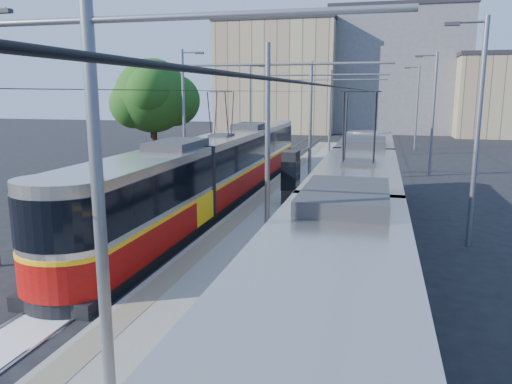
# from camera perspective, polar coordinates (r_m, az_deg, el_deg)

# --- Properties ---
(ground) EXTENTS (160.00, 160.00, 0.00)m
(ground) POSITION_cam_1_polar(r_m,az_deg,el_deg) (12.79, -6.90, -14.10)
(ground) COLOR black
(ground) RESTS_ON ground
(platform) EXTENTS (4.00, 50.00, 0.30)m
(platform) POSITION_cam_1_polar(r_m,az_deg,el_deg) (28.58, 5.26, 0.54)
(platform) COLOR gray
(platform) RESTS_ON ground
(tactile_strip_left) EXTENTS (0.70, 50.00, 0.01)m
(tactile_strip_left) POSITION_cam_1_polar(r_m,az_deg,el_deg) (28.81, 2.42, 0.98)
(tactile_strip_left) COLOR gray
(tactile_strip_left) RESTS_ON platform
(tactile_strip_right) EXTENTS (0.70, 50.00, 0.01)m
(tactile_strip_right) POSITION_cam_1_polar(r_m,az_deg,el_deg) (28.38, 8.16, 0.72)
(tactile_strip_right) COLOR gray
(tactile_strip_right) RESTS_ON platform
(rails) EXTENTS (8.71, 70.00, 0.03)m
(rails) POSITION_cam_1_polar(r_m,az_deg,el_deg) (28.61, 5.26, 0.28)
(rails) COLOR gray
(rails) RESTS_ON ground
(tram_left) EXTENTS (2.43, 28.77, 5.50)m
(tram_left) POSITION_cam_1_polar(r_m,az_deg,el_deg) (25.63, -3.93, 2.85)
(tram_left) COLOR black
(tram_left) RESTS_ON ground
(tram_right) EXTENTS (2.43, 28.00, 5.50)m
(tram_right) POSITION_cam_1_polar(r_m,az_deg,el_deg) (15.90, 11.40, -2.05)
(tram_right) COLOR black
(tram_right) RESTS_ON ground
(catenary) EXTENTS (9.20, 70.00, 7.00)m
(catenary) POSITION_cam_1_polar(r_m,az_deg,el_deg) (25.29, 4.44, 9.14)
(catenary) COLOR slate
(catenary) RESTS_ON platform
(street_lamps) EXTENTS (15.18, 38.22, 8.00)m
(street_lamps) POSITION_cam_1_polar(r_m,az_deg,el_deg) (32.07, 6.50, 8.95)
(street_lamps) COLOR slate
(street_lamps) RESTS_ON ground
(shelter) EXTENTS (0.73, 1.16, 2.52)m
(shelter) POSITION_cam_1_polar(r_m,az_deg,el_deg) (23.20, 3.98, 1.74)
(shelter) COLOR black
(shelter) RESTS_ON platform
(tree) EXTENTS (5.25, 4.86, 7.63)m
(tree) POSITION_cam_1_polar(r_m,az_deg,el_deg) (33.56, -11.12, 10.58)
(tree) COLOR #382314
(tree) RESTS_ON ground
(building_left) EXTENTS (16.32, 12.24, 15.10)m
(building_left) POSITION_cam_1_polar(r_m,az_deg,el_deg) (72.21, 2.70, 12.97)
(building_left) COLOR tan
(building_left) RESTS_ON ground
(building_centre) EXTENTS (18.36, 14.28, 16.68)m
(building_centre) POSITION_cam_1_polar(r_m,az_deg,el_deg) (74.84, 15.77, 13.12)
(building_centre) COLOR slate
(building_centre) RESTS_ON ground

